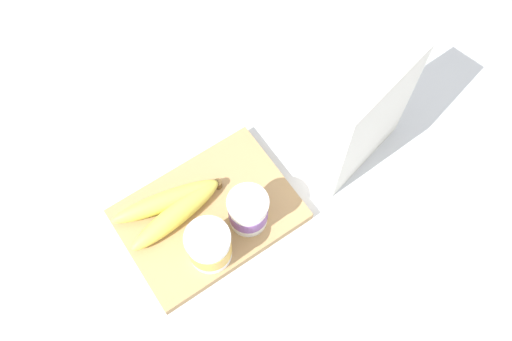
# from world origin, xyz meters

# --- Properties ---
(ground_plane) EXTENTS (2.40, 2.40, 0.00)m
(ground_plane) POSITION_xyz_m (0.00, 0.00, 0.00)
(ground_plane) COLOR silver
(cutting_board) EXTENTS (0.29, 0.21, 0.02)m
(cutting_board) POSITION_xyz_m (0.00, 0.00, 0.01)
(cutting_board) COLOR tan
(cutting_board) RESTS_ON ground_plane
(cereal_box) EXTENTS (0.20, 0.11, 0.26)m
(cereal_box) POSITION_xyz_m (-0.28, 0.03, 0.13)
(cereal_box) COLOR white
(cereal_box) RESTS_ON ground_plane
(yogurt_cup_front) EXTENTS (0.07, 0.07, 0.08)m
(yogurt_cup_front) POSITION_xyz_m (-0.05, 0.05, 0.06)
(yogurt_cup_front) COLOR white
(yogurt_cup_front) RESTS_ON cutting_board
(yogurt_cup_back) EXTENTS (0.07, 0.07, 0.08)m
(yogurt_cup_back) POSITION_xyz_m (0.03, 0.06, 0.06)
(yogurt_cup_back) COLOR white
(yogurt_cup_back) RESTS_ON cutting_board
(banana_bunch) EXTENTS (0.20, 0.10, 0.04)m
(banana_bunch) POSITION_xyz_m (0.05, -0.04, 0.04)
(banana_bunch) COLOR #DACE4F
(banana_bunch) RESTS_ON cutting_board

